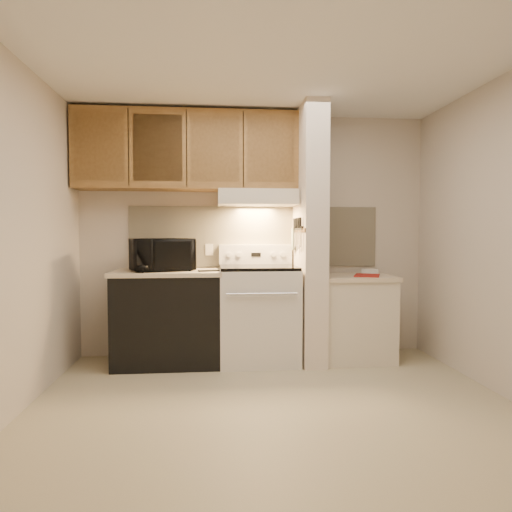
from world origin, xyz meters
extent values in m
plane|color=#B8AD8B|center=(0.00, 0.00, 0.00)|extent=(3.60, 3.60, 0.00)
plane|color=white|center=(0.00, 0.00, 2.50)|extent=(3.60, 3.60, 0.00)
cube|color=beige|center=(0.00, 1.50, 1.25)|extent=(3.60, 2.50, 0.02)
cube|color=beige|center=(-1.80, 0.00, 1.25)|extent=(0.02, 3.00, 2.50)
cube|color=beige|center=(1.80, 0.00, 1.25)|extent=(0.02, 3.00, 2.50)
cube|color=beige|center=(0.00, 1.49, 1.24)|extent=(2.60, 0.02, 0.63)
cube|color=silver|center=(0.00, 1.16, 0.46)|extent=(0.76, 0.65, 0.92)
cube|color=black|center=(0.00, 0.84, 0.50)|extent=(0.50, 0.01, 0.30)
cylinder|color=silver|center=(0.00, 0.80, 0.72)|extent=(0.65, 0.02, 0.02)
cube|color=black|center=(0.00, 1.16, 0.94)|extent=(0.74, 0.64, 0.03)
cube|color=silver|center=(0.00, 1.44, 1.05)|extent=(0.76, 0.08, 0.20)
cube|color=black|center=(0.00, 1.40, 1.05)|extent=(0.10, 0.01, 0.04)
cylinder|color=silver|center=(-0.28, 1.40, 1.05)|extent=(0.05, 0.02, 0.05)
cylinder|color=silver|center=(-0.18, 1.40, 1.05)|extent=(0.05, 0.02, 0.05)
cylinder|color=silver|center=(0.18, 1.40, 1.05)|extent=(0.05, 0.02, 0.05)
cylinder|color=silver|center=(0.28, 1.40, 1.05)|extent=(0.05, 0.02, 0.05)
cube|color=black|center=(-0.88, 1.17, 0.43)|extent=(1.00, 0.63, 0.87)
cube|color=beige|center=(-0.88, 1.17, 0.89)|extent=(1.04, 0.67, 0.04)
cube|color=black|center=(-0.48, 1.03, 0.92)|extent=(0.21, 0.13, 0.01)
cylinder|color=#255A4E|center=(-1.03, 1.06, 0.96)|extent=(0.11, 0.11, 0.09)
cube|color=beige|center=(-0.48, 1.48, 1.10)|extent=(0.08, 0.01, 0.12)
imported|color=black|center=(-0.93, 1.15, 1.06)|extent=(0.66, 0.56, 0.31)
cube|color=silver|center=(0.51, 1.15, 1.25)|extent=(0.22, 0.70, 2.50)
cube|color=olive|center=(0.39, 1.15, 1.30)|extent=(0.01, 0.70, 0.04)
cube|color=black|center=(0.39, 1.10, 1.32)|extent=(0.02, 0.42, 0.04)
cube|color=silver|center=(0.38, 0.93, 1.22)|extent=(0.01, 0.03, 0.16)
cylinder|color=black|center=(0.38, 0.94, 1.37)|extent=(0.02, 0.02, 0.10)
cube|color=silver|center=(0.38, 1.02, 1.21)|extent=(0.01, 0.04, 0.18)
cylinder|color=black|center=(0.38, 1.01, 1.37)|extent=(0.02, 0.02, 0.10)
cube|color=silver|center=(0.38, 1.10, 1.20)|extent=(0.01, 0.04, 0.20)
cylinder|color=black|center=(0.38, 1.11, 1.37)|extent=(0.02, 0.02, 0.10)
cube|color=silver|center=(0.38, 1.19, 1.22)|extent=(0.01, 0.04, 0.16)
cylinder|color=black|center=(0.38, 1.18, 1.37)|extent=(0.02, 0.02, 0.10)
cube|color=silver|center=(0.38, 1.26, 1.21)|extent=(0.01, 0.04, 0.18)
cylinder|color=black|center=(0.38, 1.26, 1.37)|extent=(0.02, 0.02, 0.10)
cube|color=gray|center=(0.38, 1.32, 1.21)|extent=(0.03, 0.09, 0.22)
cube|color=beige|center=(0.97, 1.15, 0.40)|extent=(0.70, 0.60, 0.81)
cube|color=beige|center=(0.97, 1.15, 0.83)|extent=(0.74, 0.64, 0.04)
cube|color=#A01E16|center=(1.07, 1.07, 0.86)|extent=(0.34, 0.38, 0.01)
cube|color=white|center=(1.19, 1.33, 0.87)|extent=(0.19, 0.16, 0.04)
cube|color=beige|center=(0.00, 1.28, 1.62)|extent=(0.78, 0.44, 0.15)
cube|color=beige|center=(0.00, 1.07, 1.58)|extent=(0.78, 0.04, 0.06)
cube|color=olive|center=(-0.69, 1.32, 2.08)|extent=(2.18, 0.33, 0.77)
cube|color=olive|center=(-1.51, 1.17, 2.08)|extent=(0.46, 0.01, 0.63)
cube|color=black|center=(-1.23, 1.16, 2.08)|extent=(0.01, 0.01, 0.73)
cube|color=olive|center=(-0.96, 1.17, 2.08)|extent=(0.46, 0.01, 0.63)
cube|color=black|center=(-0.69, 1.16, 2.08)|extent=(0.01, 0.01, 0.73)
cube|color=olive|center=(-0.42, 1.17, 2.08)|extent=(0.46, 0.01, 0.63)
cube|color=black|center=(-0.14, 1.16, 2.08)|extent=(0.01, 0.01, 0.73)
cube|color=olive|center=(0.13, 1.17, 2.08)|extent=(0.46, 0.01, 0.63)
camera|label=1|loc=(-0.44, -3.29, 1.27)|focal=32.00mm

